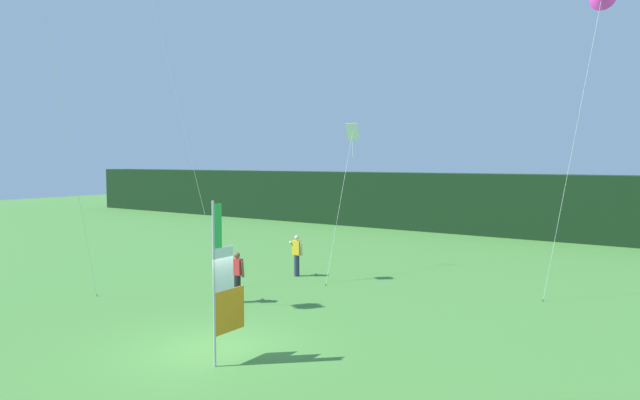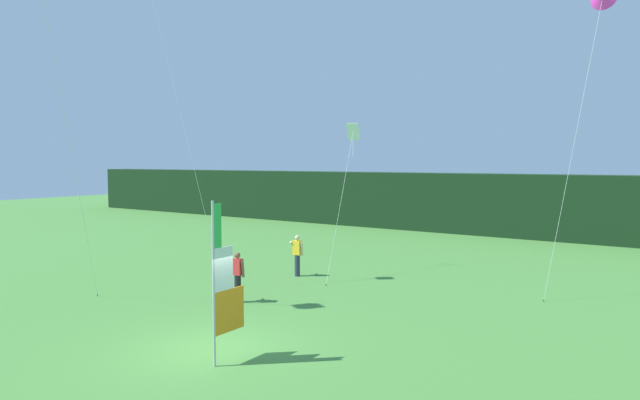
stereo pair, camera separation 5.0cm
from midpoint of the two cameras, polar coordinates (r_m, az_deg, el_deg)
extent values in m
plane|color=#478438|center=(14.69, -10.78, -14.86)|extent=(120.00, 120.00, 0.00)
cube|color=black|center=(37.03, 18.67, -0.49)|extent=(80.00, 2.40, 3.93)
cylinder|color=#B7B7BC|center=(13.03, -10.97, -8.53)|extent=(0.06, 0.06, 3.84)
cube|color=orange|center=(13.55, -9.36, -11.14)|extent=(0.02, 0.97, 1.03)
cube|color=white|center=(13.19, -9.97, -7.00)|extent=(0.02, 0.60, 1.03)
cube|color=green|center=(12.91, -10.59, -2.64)|extent=(0.02, 0.23, 1.03)
cylinder|color=black|center=(19.00, -8.57, -9.01)|extent=(0.22, 0.22, 0.93)
cube|color=red|center=(18.85, -8.60, -6.82)|extent=(0.36, 0.20, 0.55)
sphere|color=brown|center=(18.78, -8.61, -5.65)|extent=(0.20, 0.20, 0.20)
cylinder|color=brown|center=(19.04, -8.98, -6.58)|extent=(0.09, 0.48, 0.42)
cylinder|color=brown|center=(18.71, -8.06, -7.06)|extent=(0.09, 0.14, 0.56)
cylinder|color=#2D334C|center=(22.99, -2.47, -6.75)|extent=(0.22, 0.22, 0.89)
cube|color=yellow|center=(22.86, -2.48, -4.94)|extent=(0.36, 0.20, 0.59)
sphere|color=beige|center=(22.80, -2.48, -3.91)|extent=(0.20, 0.20, 0.20)
cylinder|color=beige|center=(23.04, -2.85, -4.70)|extent=(0.09, 0.48, 0.42)
cylinder|color=beige|center=(22.74, -2.00, -5.06)|extent=(0.09, 0.14, 0.56)
cylinder|color=brown|center=(21.27, -10.04, -8.80)|extent=(0.03, 0.03, 0.08)
cylinder|color=silver|center=(21.28, -13.93, 7.13)|extent=(2.60, 1.26, 11.88)
cylinder|color=brown|center=(21.21, -22.06, -9.07)|extent=(0.03, 0.03, 0.08)
cylinder|color=silver|center=(19.66, -24.44, 4.93)|extent=(1.01, 2.31, 10.34)
cylinder|color=brown|center=(20.42, 21.90, -9.57)|extent=(0.03, 0.03, 0.08)
cylinder|color=silver|center=(21.34, 24.58, 5.28)|extent=(1.07, 3.18, 10.69)
cylinder|color=brown|center=(21.30, 0.51, -8.72)|extent=(0.03, 0.03, 0.08)
cylinder|color=silver|center=(22.69, 2.01, -0.34)|extent=(1.08, 3.74, 6.03)
cube|color=white|center=(24.53, 3.31, 7.03)|extent=(0.61, 0.41, 0.74)
cylinder|color=white|center=(24.50, 3.31, 5.29)|extent=(0.02, 0.02, 0.70)
camera|label=1|loc=(0.03, -90.09, -0.01)|focal=31.07mm
camera|label=2|loc=(0.03, 89.91, 0.01)|focal=31.07mm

